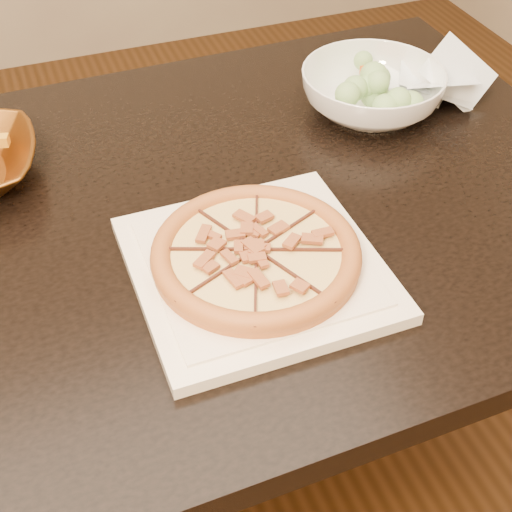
{
  "coord_description": "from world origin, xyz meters",
  "views": [
    {
      "loc": [
        -0.0,
        -0.8,
        1.37
      ],
      "look_at": [
        0.22,
        -0.19,
        0.78
      ],
      "focal_mm": 50.0,
      "sensor_mm": 36.0,
      "label": 1
    }
  ],
  "objects_px": {
    "dining_table": "(174,271)",
    "plate": "(256,268)",
    "pizza": "(256,254)",
    "salad_bowl": "(372,92)"
  },
  "relations": [
    {
      "from": "plate",
      "to": "dining_table",
      "type": "bearing_deg",
      "value": 115.36
    },
    {
      "from": "dining_table",
      "to": "plate",
      "type": "bearing_deg",
      "value": -64.64
    },
    {
      "from": "dining_table",
      "to": "pizza",
      "type": "bearing_deg",
      "value": -64.64
    },
    {
      "from": "plate",
      "to": "pizza",
      "type": "distance_m",
      "value": 0.02
    },
    {
      "from": "dining_table",
      "to": "pizza",
      "type": "height_order",
      "value": "pizza"
    },
    {
      "from": "dining_table",
      "to": "plate",
      "type": "distance_m",
      "value": 0.21
    },
    {
      "from": "dining_table",
      "to": "pizza",
      "type": "distance_m",
      "value": 0.22
    },
    {
      "from": "dining_table",
      "to": "plate",
      "type": "xyz_separation_m",
      "value": [
        0.07,
        -0.15,
        0.12
      ]
    },
    {
      "from": "plate",
      "to": "pizza",
      "type": "height_order",
      "value": "pizza"
    },
    {
      "from": "plate",
      "to": "salad_bowl",
      "type": "bearing_deg",
      "value": 43.53
    }
  ]
}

